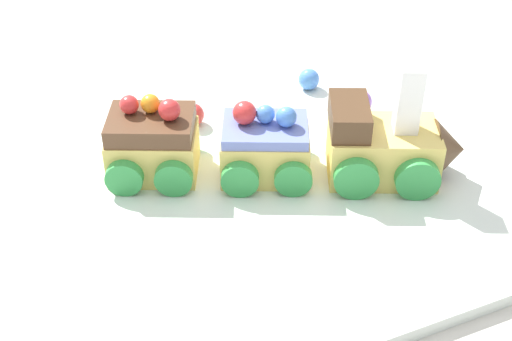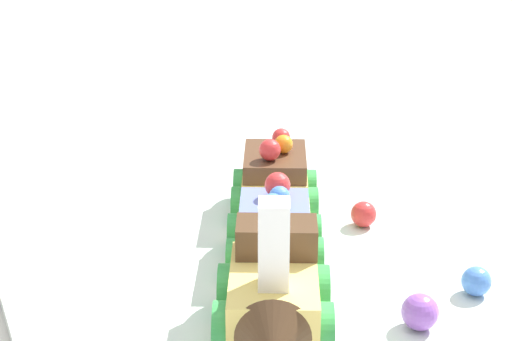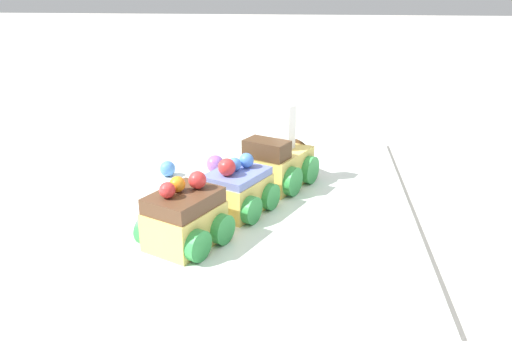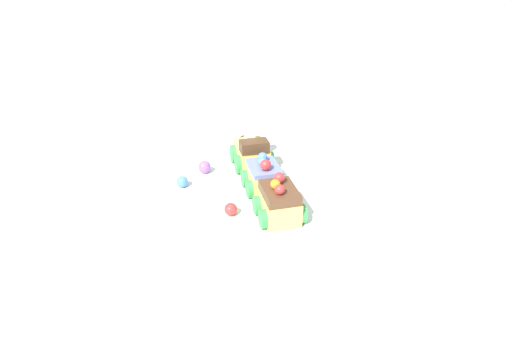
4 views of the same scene
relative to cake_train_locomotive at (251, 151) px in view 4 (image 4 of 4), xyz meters
The scene contains 8 objects.
ground_plane 0.10m from the cake_train_locomotive, 169.12° to the left, with size 10.00×10.00×0.00m, color beige.
display_board 0.10m from the cake_train_locomotive, 169.12° to the left, with size 0.63×0.35×0.01m, color silver.
cake_train_locomotive is the anchor object (origin of this frame).
cake_car_blueberry 0.11m from the cake_train_locomotive, 155.69° to the left, with size 0.10×0.10×0.07m.
cake_car_chocolate 0.20m from the cake_train_locomotive, 155.72° to the left, with size 0.10×0.10×0.07m.
gumball_blue 0.16m from the cake_train_locomotive, 89.05° to the left, with size 0.02×0.02×0.02m, color #4C84E0.
gumball_purple 0.10m from the cake_train_locomotive, 75.28° to the left, with size 0.03×0.03×0.03m, color #9956C6.
gumball_red 0.19m from the cake_train_locomotive, 132.59° to the left, with size 0.02×0.02×0.02m, color red.
Camera 4 is at (-0.50, 0.43, 0.39)m, focal length 28.00 mm.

